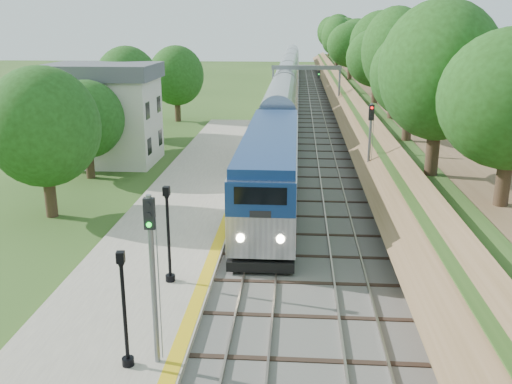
# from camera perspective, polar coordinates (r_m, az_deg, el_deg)

# --- Properties ---
(trackbed) EXTENTS (9.50, 170.00, 0.28)m
(trackbed) POSITION_cam_1_polar(r_m,az_deg,el_deg) (75.70, 4.53, 8.13)
(trackbed) COLOR #4C4944
(trackbed) RESTS_ON ground
(platform) EXTENTS (6.40, 68.00, 0.38)m
(platform) POSITION_cam_1_polar(r_m,az_deg,el_deg) (33.43, -7.67, -2.59)
(platform) COLOR gray
(platform) RESTS_ON ground
(yellow_stripe) EXTENTS (0.55, 68.00, 0.01)m
(yellow_stripe) POSITION_cam_1_polar(r_m,az_deg,el_deg) (32.91, -2.82, -2.41)
(yellow_stripe) COLOR gold
(yellow_stripe) RESTS_ON platform
(embankment) EXTENTS (10.64, 170.00, 11.70)m
(embankment) POSITION_cam_1_polar(r_m,az_deg,el_deg) (75.96, 10.96, 9.35)
(embankment) COLOR brown
(embankment) RESTS_ON ground
(station_building) EXTENTS (8.60, 6.60, 8.00)m
(station_building) POSITION_cam_1_polar(r_m,az_deg,el_deg) (48.01, -14.88, 7.64)
(station_building) COLOR silver
(station_building) RESTS_ON ground
(signal_gantry) EXTENTS (8.40, 0.38, 6.20)m
(signal_gantry) POSITION_cam_1_polar(r_m,az_deg,el_deg) (70.17, 5.03, 11.37)
(signal_gantry) COLOR slate
(signal_gantry) RESTS_ON ground
(trees_behind_platform) EXTENTS (7.82, 53.32, 7.21)m
(trees_behind_platform) POSITION_cam_1_polar(r_m,az_deg,el_deg) (38.32, -15.33, 6.14)
(trees_behind_platform) COLOR #332316
(trees_behind_platform) RESTS_ON ground
(train) EXTENTS (3.16, 126.72, 4.65)m
(train) POSITION_cam_1_polar(r_m,az_deg,el_deg) (86.23, 3.19, 10.72)
(train) COLOR black
(train) RESTS_ON trackbed
(lamppost_mid) EXTENTS (0.39, 0.39, 3.97)m
(lamppost_mid) POSITION_cam_1_polar(r_m,az_deg,el_deg) (18.92, -12.99, -12.01)
(lamppost_mid) COLOR black
(lamppost_mid) RESTS_ON platform
(lamppost_far) EXTENTS (0.42, 0.42, 4.24)m
(lamppost_far) POSITION_cam_1_polar(r_m,az_deg,el_deg) (24.41, -8.73, -4.76)
(lamppost_far) COLOR black
(lamppost_far) RESTS_ON platform
(signal_platform) EXTENTS (0.34, 0.27, 5.72)m
(signal_platform) POSITION_cam_1_polar(r_m,az_deg,el_deg) (18.18, -10.34, -6.95)
(signal_platform) COLOR slate
(signal_platform) RESTS_ON platform
(signal_farside) EXTENTS (0.33, 0.27, 6.10)m
(signal_farside) POSITION_cam_1_polar(r_m,az_deg,el_deg) (37.43, 11.31, 5.10)
(signal_farside) COLOR slate
(signal_farside) RESTS_ON ground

